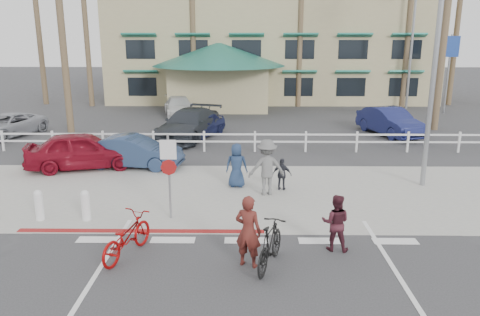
{
  "coord_description": "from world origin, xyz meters",
  "views": [
    {
      "loc": [
        -0.03,
        -11.03,
        5.41
      ],
      "look_at": [
        -0.22,
        3.7,
        1.5
      ],
      "focal_mm": 35.0,
      "sensor_mm": 36.0,
      "label": 1
    }
  ],
  "objects_px": {
    "bike_black": "(270,245)",
    "car_red_compact": "(83,150)",
    "sign_post": "(169,172)",
    "bike_red": "(127,236)",
    "car_white_sedan": "(134,152)"
  },
  "relations": [
    {
      "from": "bike_red",
      "to": "bike_black",
      "type": "relative_size",
      "value": 1.07
    },
    {
      "from": "sign_post",
      "to": "car_red_compact",
      "type": "height_order",
      "value": "sign_post"
    },
    {
      "from": "bike_red",
      "to": "car_red_compact",
      "type": "height_order",
      "value": "car_red_compact"
    },
    {
      "from": "bike_black",
      "to": "car_red_compact",
      "type": "height_order",
      "value": "car_red_compact"
    },
    {
      "from": "bike_black",
      "to": "car_red_compact",
      "type": "bearing_deg",
      "value": -29.96
    },
    {
      "from": "bike_red",
      "to": "car_red_compact",
      "type": "xyz_separation_m",
      "value": [
        -3.76,
        7.93,
        0.24
      ]
    },
    {
      "from": "bike_red",
      "to": "bike_black",
      "type": "bearing_deg",
      "value": -168.43
    },
    {
      "from": "bike_black",
      "to": "car_red_compact",
      "type": "relative_size",
      "value": 0.42
    },
    {
      "from": "sign_post",
      "to": "bike_red",
      "type": "height_order",
      "value": "sign_post"
    },
    {
      "from": "sign_post",
      "to": "bike_black",
      "type": "xyz_separation_m",
      "value": [
        2.85,
        -3.03,
        -0.88
      ]
    },
    {
      "from": "car_white_sedan",
      "to": "car_red_compact",
      "type": "xyz_separation_m",
      "value": [
        -2.05,
        -0.21,
        0.1
      ]
    },
    {
      "from": "bike_black",
      "to": "car_red_compact",
      "type": "distance_m",
      "value": 11.17
    },
    {
      "from": "sign_post",
      "to": "bike_red",
      "type": "xyz_separation_m",
      "value": [
        -0.7,
        -2.52,
        -0.92
      ]
    },
    {
      "from": "sign_post",
      "to": "car_white_sedan",
      "type": "relative_size",
      "value": 0.72
    },
    {
      "from": "sign_post",
      "to": "bike_red",
      "type": "bearing_deg",
      "value": -105.53
    }
  ]
}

